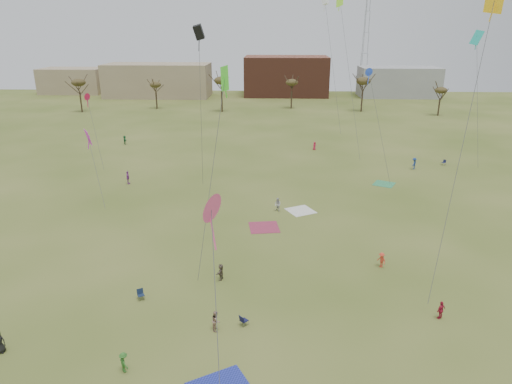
{
  "coord_description": "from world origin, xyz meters",
  "views": [
    {
      "loc": [
        1.78,
        -29.77,
        20.58
      ],
      "look_at": [
        0.0,
        12.0,
        5.5
      ],
      "focal_mm": 32.11,
      "sensor_mm": 36.0,
      "label": 1
    }
  ],
  "objects_px": {
    "spectator_fore_a": "(441,310)",
    "camp_chair_left": "(141,297)",
    "flyer_near_center": "(124,362)",
    "camp_chair_center": "(244,322)",
    "camp_chair_right": "(443,164)",
    "radio_tower": "(366,32)"
  },
  "relations": [
    {
      "from": "flyer_near_center",
      "to": "camp_chair_center",
      "type": "height_order",
      "value": "flyer_near_center"
    },
    {
      "from": "camp_chair_center",
      "to": "spectator_fore_a",
      "type": "bearing_deg",
      "value": -129.5
    },
    {
      "from": "spectator_fore_a",
      "to": "camp_chair_left",
      "type": "distance_m",
      "value": 23.17
    },
    {
      "from": "spectator_fore_a",
      "to": "camp_chair_right",
      "type": "distance_m",
      "value": 43.58
    },
    {
      "from": "spectator_fore_a",
      "to": "radio_tower",
      "type": "distance_m",
      "value": 127.46
    },
    {
      "from": "flyer_near_center",
      "to": "camp_chair_right",
      "type": "bearing_deg",
      "value": -78.58
    },
    {
      "from": "spectator_fore_a",
      "to": "camp_chair_left",
      "type": "xyz_separation_m",
      "value": [
        -23.12,
        1.55,
        -0.47
      ]
    },
    {
      "from": "camp_chair_right",
      "to": "camp_chair_left",
      "type": "bearing_deg",
      "value": -75.56
    },
    {
      "from": "camp_chair_center",
      "to": "camp_chair_right",
      "type": "bearing_deg",
      "value": -79.29
    },
    {
      "from": "camp_chair_center",
      "to": "radio_tower",
      "type": "distance_m",
      "value": 131.56
    },
    {
      "from": "camp_chair_center",
      "to": "flyer_near_center",
      "type": "bearing_deg",
      "value": 79.83
    },
    {
      "from": "camp_chair_center",
      "to": "camp_chair_right",
      "type": "height_order",
      "value": "same"
    },
    {
      "from": "camp_chair_left",
      "to": "camp_chair_right",
      "type": "distance_m",
      "value": 54.44
    },
    {
      "from": "radio_tower",
      "to": "flyer_near_center",
      "type": "bearing_deg",
      "value": -105.91
    },
    {
      "from": "flyer_near_center",
      "to": "camp_chair_left",
      "type": "distance_m",
      "value": 8.22
    },
    {
      "from": "camp_chair_right",
      "to": "radio_tower",
      "type": "xyz_separation_m",
      "value": [
        1.49,
        83.93,
        18.95
      ]
    },
    {
      "from": "camp_chair_center",
      "to": "radio_tower",
      "type": "height_order",
      "value": "radio_tower"
    },
    {
      "from": "spectator_fore_a",
      "to": "camp_chair_right",
      "type": "xyz_separation_m",
      "value": [
        14.18,
        41.21,
        -0.47
      ]
    },
    {
      "from": "camp_chair_left",
      "to": "camp_chair_center",
      "type": "xyz_separation_m",
      "value": [
        8.47,
        -3.03,
        0.0
      ]
    },
    {
      "from": "spectator_fore_a",
      "to": "camp_chair_left",
      "type": "bearing_deg",
      "value": -38.59
    },
    {
      "from": "camp_chair_left",
      "to": "camp_chair_right",
      "type": "xyz_separation_m",
      "value": [
        37.29,
        39.66,
        0.0
      ]
    },
    {
      "from": "camp_chair_center",
      "to": "camp_chair_right",
      "type": "relative_size",
      "value": 1.0
    }
  ]
}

